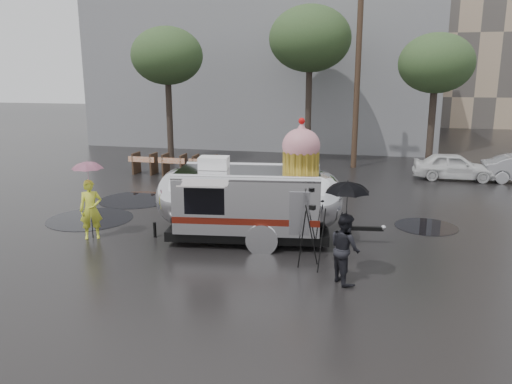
% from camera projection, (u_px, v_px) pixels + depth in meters
% --- Properties ---
extents(ground, '(120.00, 120.00, 0.00)m').
position_uv_depth(ground, '(227.00, 261.00, 12.68)').
color(ground, black).
rests_on(ground, ground).
extents(puddles, '(12.98, 5.44, 0.01)m').
position_uv_depth(puddles, '(169.00, 212.00, 17.16)').
color(puddles, black).
rests_on(puddles, ground).
extents(grey_building, '(22.00, 12.00, 13.00)m').
position_uv_depth(grey_building, '(270.00, 46.00, 34.79)').
color(grey_building, slate).
rests_on(grey_building, ground).
extents(utility_pole, '(1.60, 0.28, 9.00)m').
position_uv_depth(utility_pole, '(358.00, 74.00, 24.29)').
color(utility_pole, '#473323').
rests_on(utility_pole, ground).
extents(tree_left, '(3.64, 3.64, 6.95)m').
position_uv_depth(tree_left, '(167.00, 57.00, 25.29)').
color(tree_left, '#382D26').
rests_on(tree_left, ground).
extents(tree_mid, '(4.20, 4.20, 8.03)m').
position_uv_depth(tree_mid, '(310.00, 39.00, 25.40)').
color(tree_mid, '#382D26').
rests_on(tree_mid, ground).
extents(tree_right, '(3.36, 3.36, 6.42)m').
position_uv_depth(tree_right, '(436.00, 64.00, 22.45)').
color(tree_right, '#382D26').
rests_on(tree_right, ground).
extents(barricade_row, '(4.30, 0.80, 1.00)m').
position_uv_depth(barricade_row, '(174.00, 164.00, 23.24)').
color(barricade_row, '#473323').
rests_on(barricade_row, ground).
extents(airstream_trailer, '(6.57, 3.06, 3.56)m').
position_uv_depth(airstream_trailer, '(252.00, 198.00, 13.96)').
color(airstream_trailer, silver).
rests_on(airstream_trailer, ground).
extents(person_left, '(0.74, 0.66, 1.72)m').
position_uv_depth(person_left, '(91.00, 209.00, 14.24)').
color(person_left, '#D3DC36').
rests_on(person_left, ground).
extents(umbrella_pink, '(1.07, 1.07, 2.28)m').
position_uv_depth(umbrella_pink, '(88.00, 173.00, 13.99)').
color(umbrella_pink, pink).
rests_on(umbrella_pink, ground).
extents(person_right, '(0.78, 0.89, 1.62)m').
position_uv_depth(person_right, '(345.00, 248.00, 11.22)').
color(person_right, black).
rests_on(person_right, ground).
extents(umbrella_black, '(1.21, 1.21, 2.38)m').
position_uv_depth(umbrella_black, '(347.00, 199.00, 10.95)').
color(umbrella_black, black).
rests_on(umbrella_black, ground).
extents(tripod, '(0.65, 0.61, 1.60)m').
position_uv_depth(tripod, '(312.00, 230.00, 11.99)').
color(tripod, black).
rests_on(tripod, ground).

